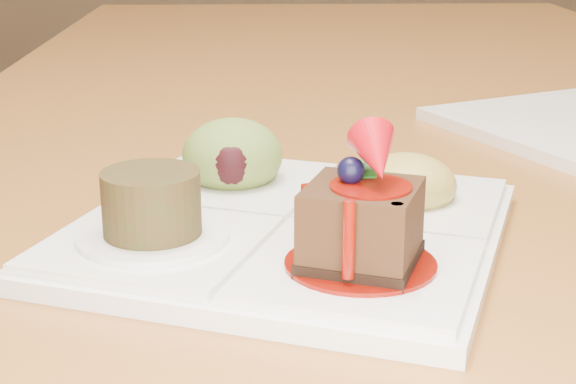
{
  "coord_description": "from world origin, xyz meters",
  "views": [
    {
      "loc": [
        -0.16,
        -1.09,
        0.96
      ],
      "look_at": [
        -0.14,
        -0.54,
        0.79
      ],
      "focal_mm": 55.0,
      "sensor_mm": 36.0,
      "label": 1
    }
  ],
  "objects": [
    {
      "name": "sampler_plate",
      "position": [
        -0.14,
        -0.54,
        0.77
      ],
      "size": [
        0.35,
        0.35,
        0.1
      ],
      "rotation": [
        0.0,
        0.0,
        -0.36
      ],
      "color": "white",
      "rests_on": "dining_table"
    },
    {
      "name": "dining_table",
      "position": [
        0.0,
        0.0,
        0.68
      ],
      "size": [
        1.0,
        1.8,
        0.75
      ],
      "color": "#976427",
      "rests_on": "ground"
    }
  ]
}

